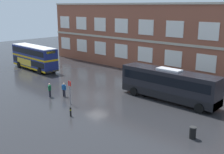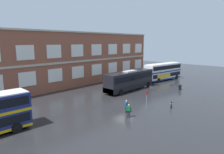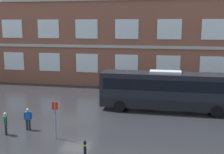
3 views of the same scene
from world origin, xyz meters
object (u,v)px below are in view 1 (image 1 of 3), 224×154
at_px(touring_coach, 168,85).
at_px(bus_stand_flag, 70,90).
at_px(double_decker_near, 34,57).
at_px(waiting_passenger, 50,89).
at_px(station_litter_bin, 193,133).
at_px(second_passenger, 64,89).
at_px(safety_bollard_west, 71,112).

height_order(touring_coach, bus_stand_flag, touring_coach).
relative_size(double_decker_near, waiting_passenger, 6.53).
bearing_deg(touring_coach, station_litter_bin, -45.97).
distance_m(second_passenger, station_litter_bin, 16.95).
distance_m(second_passenger, safety_bollard_west, 6.66).
height_order(double_decker_near, bus_stand_flag, double_decker_near).
bearing_deg(double_decker_near, second_passenger, -20.34).
bearing_deg(touring_coach, safety_bollard_west, -112.44).
relative_size(double_decker_near, touring_coach, 0.92).
bearing_deg(bus_stand_flag, waiting_passenger, -179.86).
bearing_deg(second_passenger, touring_coach, 36.10).
bearing_deg(touring_coach, double_decker_near, -176.78).
distance_m(waiting_passenger, safety_bollard_west, 7.12).
height_order(waiting_passenger, station_litter_bin, waiting_passenger).
relative_size(waiting_passenger, safety_bollard_west, 1.79).
bearing_deg(second_passenger, safety_bollard_west, -32.11).
distance_m(touring_coach, second_passenger, 12.58).
height_order(waiting_passenger, bus_stand_flag, bus_stand_flag).
relative_size(touring_coach, safety_bollard_west, 12.64).
bearing_deg(station_litter_bin, touring_coach, 134.03).
bearing_deg(waiting_passenger, second_passenger, 49.17).
height_order(double_decker_near, station_litter_bin, double_decker_near).
relative_size(touring_coach, bus_stand_flag, 4.45).
bearing_deg(touring_coach, bus_stand_flag, -130.26).
bearing_deg(touring_coach, second_passenger, -143.90).
bearing_deg(waiting_passenger, double_decker_near, 154.09).
height_order(touring_coach, station_litter_bin, touring_coach).
bearing_deg(waiting_passenger, safety_bollard_west, -18.33).
xyz_separation_m(waiting_passenger, safety_bollard_west, (6.74, -2.23, -0.44)).
xyz_separation_m(double_decker_near, touring_coach, (26.11, 1.47, -0.24)).
distance_m(double_decker_near, station_litter_bin, 33.42).
bearing_deg(safety_bollard_west, waiting_passenger, 161.67).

